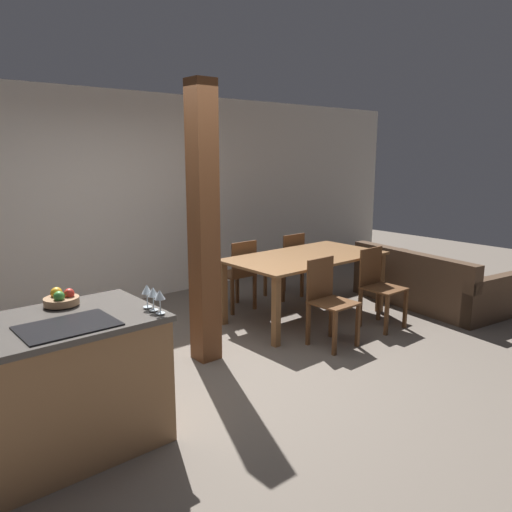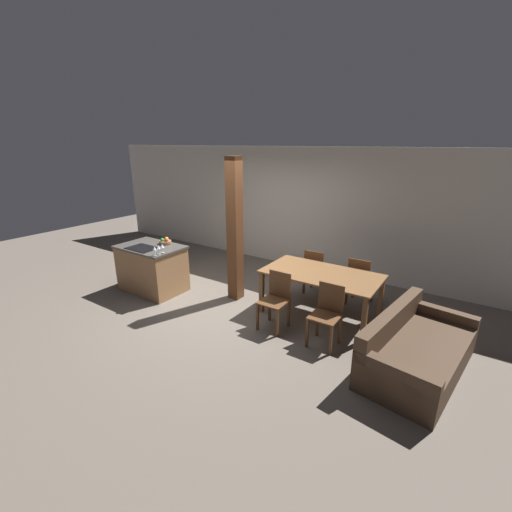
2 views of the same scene
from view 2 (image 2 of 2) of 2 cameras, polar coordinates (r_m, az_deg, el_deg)
name	(u,v)px [view 2 (image 2 of 2)]	position (r m, az deg, el deg)	size (l,w,h in m)	color
ground_plane	(223,302)	(6.35, -5.56, -7.68)	(16.00, 16.00, 0.00)	#665B51
wall_back	(291,208)	(7.96, 5.90, 7.98)	(11.20, 0.08, 2.70)	silver
kitchen_island	(152,268)	(6.96, -16.90, -1.94)	(1.24, 0.84, 0.91)	#9E7047
fruit_bowl	(165,241)	(6.89, -14.90, 2.39)	(0.24, 0.24, 0.11)	#99704C
wine_glass_near	(154,249)	(6.17, -16.57, 1.18)	(0.07, 0.07, 0.16)	silver
wine_glass_middle	(158,247)	(6.23, -15.97, 1.38)	(0.07, 0.07, 0.16)	silver
wine_glass_far	(162,246)	(6.28, -15.38, 1.58)	(0.07, 0.07, 0.16)	silver
dining_table	(321,278)	(5.72, 10.80, -3.64)	(1.88, 1.02, 0.76)	brown
dining_chair_near_left	(276,299)	(5.36, 3.32, -7.15)	(0.40, 0.40, 0.89)	brown
dining_chair_near_right	(327,313)	(5.03, 11.73, -9.33)	(0.40, 0.40, 0.89)	brown
dining_chair_far_left	(316,271)	(6.57, 9.90, -2.42)	(0.40, 0.40, 0.89)	brown
dining_chair_far_right	(360,280)	(6.31, 16.90, -3.87)	(0.40, 0.40, 0.89)	brown
couch	(416,351)	(4.97, 25.11, -14.19)	(1.19, 1.99, 0.73)	#473323
timber_post	(235,231)	(6.09, -3.55, 4.16)	(0.22, 0.22, 2.57)	brown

